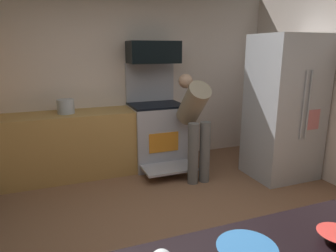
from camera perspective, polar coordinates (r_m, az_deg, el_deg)
ground_plane at (r=2.99m, az=0.58°, el=-21.65°), size 5.20×4.80×0.02m
wall_back at (r=4.70m, az=-10.07°, el=8.64°), size 5.20×0.12×2.60m
lower_cabinet_run at (r=4.42m, az=-20.17°, el=-3.64°), size 2.40×0.60×0.90m
oven_range at (r=4.62m, az=-2.20°, el=-1.23°), size 0.76×1.06×1.54m
microwave at (r=4.54m, az=-2.75°, el=13.63°), size 0.74×0.38×0.32m
refrigerator at (r=4.42m, az=20.90°, el=3.16°), size 0.85×0.75×1.93m
person_cook at (r=4.06m, az=4.98°, el=1.41°), size 0.31×0.67×1.41m
stock_pot at (r=4.30m, az=-18.59°, el=3.48°), size 0.23×0.23×0.19m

